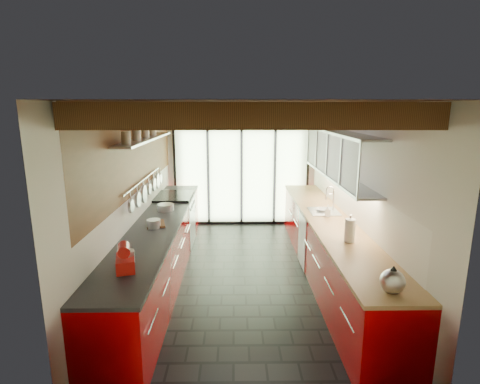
{
  "coord_description": "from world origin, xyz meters",
  "views": [
    {
      "loc": [
        -0.15,
        -5.33,
        2.55
      ],
      "look_at": [
        -0.06,
        0.4,
        1.25
      ],
      "focal_mm": 28.0,
      "sensor_mm": 36.0,
      "label": 1
    }
  ],
  "objects_px": {
    "paper_towel": "(350,231)",
    "soap_bottle": "(328,211)",
    "kettle": "(393,280)",
    "stand_mixer": "(125,259)",
    "bowl": "(323,210)"
  },
  "relations": [
    {
      "from": "paper_towel",
      "to": "soap_bottle",
      "type": "height_order",
      "value": "paper_towel"
    },
    {
      "from": "kettle",
      "to": "paper_towel",
      "type": "bearing_deg",
      "value": 90.0
    },
    {
      "from": "stand_mixer",
      "to": "kettle",
      "type": "distance_m",
      "value": 2.59
    },
    {
      "from": "paper_towel",
      "to": "stand_mixer",
      "type": "bearing_deg",
      "value": -163.26
    },
    {
      "from": "soap_bottle",
      "to": "bowl",
      "type": "relative_size",
      "value": 0.85
    },
    {
      "from": "stand_mixer",
      "to": "soap_bottle",
      "type": "xyz_separation_m",
      "value": [
        2.54,
        1.87,
        -0.02
      ]
    },
    {
      "from": "kettle",
      "to": "paper_towel",
      "type": "xyz_separation_m",
      "value": [
        0.0,
        1.28,
        0.03
      ]
    },
    {
      "from": "paper_towel",
      "to": "bowl",
      "type": "xyz_separation_m",
      "value": [
        0.0,
        1.38,
        -0.12
      ]
    },
    {
      "from": "kettle",
      "to": "paper_towel",
      "type": "relative_size",
      "value": 0.81
    },
    {
      "from": "soap_bottle",
      "to": "kettle",
      "type": "bearing_deg",
      "value": -90.0
    },
    {
      "from": "kettle",
      "to": "soap_bottle",
      "type": "bearing_deg",
      "value": 90.0
    },
    {
      "from": "stand_mixer",
      "to": "bowl",
      "type": "xyz_separation_m",
      "value": [
        2.54,
        2.14,
        -0.09
      ]
    },
    {
      "from": "stand_mixer",
      "to": "kettle",
      "type": "xyz_separation_m",
      "value": [
        2.54,
        -0.52,
        0.0
      ]
    },
    {
      "from": "paper_towel",
      "to": "soap_bottle",
      "type": "distance_m",
      "value": 1.1
    },
    {
      "from": "soap_bottle",
      "to": "bowl",
      "type": "bearing_deg",
      "value": 90.0
    }
  ]
}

